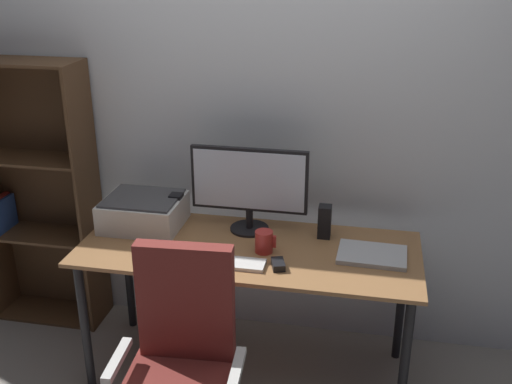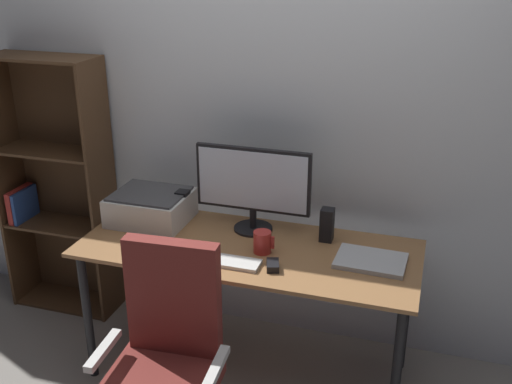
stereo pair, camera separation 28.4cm
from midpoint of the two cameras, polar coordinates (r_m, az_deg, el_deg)
name	(u,v)px [view 1 (the left image)]	position (r m, az deg, el deg)	size (l,w,h in m)	color
ground_plane	(249,370)	(3.34, -3.20, -16.65)	(12.00, 12.00, 0.00)	gray
back_wall	(268,110)	(3.19, -1.44, 7.80)	(6.40, 0.10, 2.60)	silver
desk	(249,262)	(2.97, -3.47, -6.77)	(1.66, 0.67, 0.74)	olive
monitor	(249,184)	(3.01, -3.36, 0.72)	(0.59, 0.20, 0.44)	black
keyboard	(234,263)	(2.78, -5.07, -6.83)	(0.29, 0.11, 0.02)	silver
mouse	(278,264)	(2.75, -0.85, -6.97)	(0.06, 0.10, 0.03)	black
coffee_mug	(264,242)	(2.86, -2.06, -4.81)	(0.10, 0.09, 0.11)	#B72D28
laptop	(372,255)	(2.87, 8.21, -5.99)	(0.32, 0.23, 0.02)	#B7BABC
speaker_left	(177,209)	(3.18, -10.10, -1.69)	(0.06, 0.07, 0.17)	black
speaker_right	(325,222)	(3.00, 3.87, -2.88)	(0.06, 0.07, 0.17)	black
printer	(144,211)	(3.20, -13.16, -1.87)	(0.40, 0.34, 0.16)	silver
office_chair	(181,381)	(2.59, -10.41, -17.34)	(0.54, 0.54, 1.01)	silver
bookshelf	(39,196)	(3.72, -22.02, -0.38)	(0.65, 0.28, 1.55)	#4C331E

